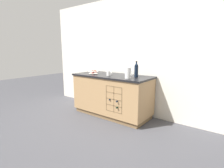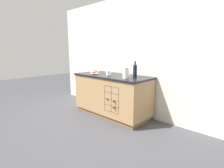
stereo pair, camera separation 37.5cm
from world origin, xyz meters
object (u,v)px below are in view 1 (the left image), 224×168
at_px(ceramic_mug, 109,73).
at_px(standing_wine_bottle, 136,70).
at_px(fruit_bowl, 94,72).
at_px(white_pitcher, 128,72).

xyz_separation_m(ceramic_mug, standing_wine_bottle, (0.54, 0.18, 0.09)).
bearing_deg(ceramic_mug, fruit_bowl, 179.42).
distance_m(white_pitcher, ceramic_mug, 0.50).
relative_size(white_pitcher, ceramic_mug, 1.66).
bearing_deg(ceramic_mug, standing_wine_bottle, 18.59).
distance_m(fruit_bowl, ceramic_mug, 0.44).
bearing_deg(ceramic_mug, white_pitcher, -5.45).
bearing_deg(fruit_bowl, ceramic_mug, -0.58).
xyz_separation_m(fruit_bowl, standing_wine_bottle, (0.98, 0.18, 0.10)).
bearing_deg(fruit_bowl, standing_wine_bottle, 10.26).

